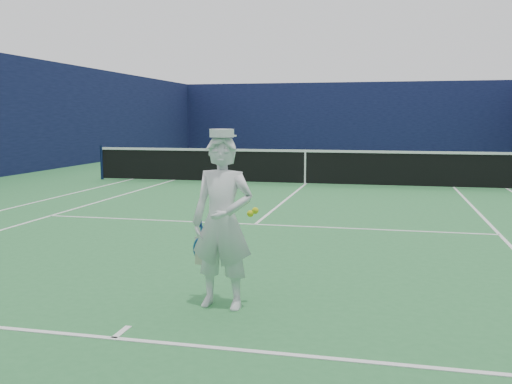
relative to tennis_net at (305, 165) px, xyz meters
The scene contains 5 objects.
ground 0.55m from the tennis_net, ahead, with size 80.00×80.00×0.00m, color #2C743B.
court_markings 0.55m from the tennis_net, ahead, with size 11.03×23.83×0.01m.
windscreen_fence 1.45m from the tennis_net, ahead, with size 20.12×36.12×4.00m.
tennis_net is the anchor object (origin of this frame).
tennis_player 10.88m from the tennis_net, 86.37° to the right, with size 0.76×0.51×1.80m.
Camera 1 is at (2.26, -16.23, 1.90)m, focal length 40.00 mm.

